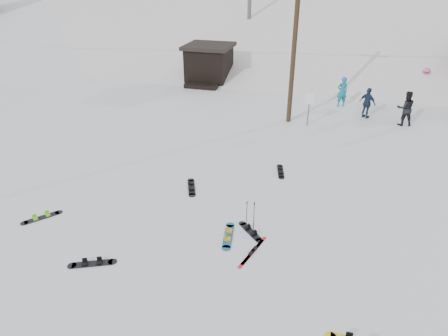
# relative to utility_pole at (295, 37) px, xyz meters

# --- Properties ---
(ground) EXTENTS (200.00, 200.00, 0.00)m
(ground) POSITION_rel_utility_pole_xyz_m (-2.00, -14.00, -4.68)
(ground) COLOR white
(ground) RESTS_ON ground
(ski_slope) EXTENTS (60.00, 85.24, 65.97)m
(ski_slope) POSITION_rel_utility_pole_xyz_m (-2.00, 41.00, -16.68)
(ski_slope) COLOR white
(ski_slope) RESTS_ON ground
(ridge_left) EXTENTS (47.54, 95.03, 58.38)m
(ridge_left) POSITION_rel_utility_pole_xyz_m (-38.00, 34.00, -15.68)
(ridge_left) COLOR white
(ridge_left) RESTS_ON ground
(treeline_left) EXTENTS (20.00, 64.00, 10.00)m
(treeline_left) POSITION_rel_utility_pole_xyz_m (-36.00, 26.00, -4.68)
(treeline_left) COLOR black
(treeline_left) RESTS_ON ground
(treeline_crest) EXTENTS (50.00, 6.00, 10.00)m
(treeline_crest) POSITION_rel_utility_pole_xyz_m (-2.00, 72.00, -4.68)
(treeline_crest) COLOR black
(treeline_crest) RESTS_ON ski_slope
(utility_pole) EXTENTS (2.00, 0.26, 9.00)m
(utility_pole) POSITION_rel_utility_pole_xyz_m (0.00, 0.00, 0.00)
(utility_pole) COLOR #3A2819
(utility_pole) RESTS_ON ground
(trail_sign) EXTENTS (0.50, 0.09, 1.85)m
(trail_sign) POSITION_rel_utility_pole_xyz_m (1.10, -0.42, -3.41)
(trail_sign) COLOR #595B60
(trail_sign) RESTS_ON ground
(lift_hut) EXTENTS (3.40, 4.10, 2.75)m
(lift_hut) POSITION_rel_utility_pole_xyz_m (-7.00, 6.94, -3.32)
(lift_hut) COLOR black
(lift_hut) RESTS_ON ground
(hero_snowboard) EXTENTS (0.49, 1.53, 0.11)m
(hero_snowboard) POSITION_rel_utility_pole_xyz_m (-0.47, -11.42, -4.65)
(hero_snowboard) COLOR #176295
(hero_snowboard) RESTS_ON ground
(hero_skis) EXTENTS (0.57, 1.73, 0.09)m
(hero_skis) POSITION_rel_utility_pole_xyz_m (0.49, -12.00, -4.65)
(hero_skis) COLOR red
(hero_skis) RESTS_ON ground
(ski_poles) EXTENTS (0.33, 0.09, 1.20)m
(ski_poles) POSITION_rel_utility_pole_xyz_m (0.16, -10.97, -4.06)
(ski_poles) COLOR black
(ski_poles) RESTS_ON ground
(board_scatter_a) EXTENTS (1.36, 0.77, 0.10)m
(board_scatter_a) POSITION_rel_utility_pole_xyz_m (-4.09, -13.87, -4.65)
(board_scatter_a) COLOR black
(board_scatter_a) RESTS_ON ground
(board_scatter_b) EXTENTS (0.75, 1.41, 0.11)m
(board_scatter_b) POSITION_rel_utility_pole_xyz_m (-2.76, -8.70, -4.65)
(board_scatter_b) COLOR black
(board_scatter_b) RESTS_ON ground
(board_scatter_c) EXTENTS (1.00, 1.18, 0.10)m
(board_scatter_c) POSITION_rel_utility_pole_xyz_m (-7.19, -12.19, -4.65)
(board_scatter_c) COLOR black
(board_scatter_c) RESTS_ON ground
(board_scatter_d) EXTENTS (1.03, 1.04, 0.09)m
(board_scatter_d) POSITION_rel_utility_pole_xyz_m (0.20, -10.97, -4.66)
(board_scatter_d) COLOR black
(board_scatter_d) RESTS_ON ground
(board_scatter_f) EXTENTS (0.50, 1.36, 0.10)m
(board_scatter_f) POSITION_rel_utility_pole_xyz_m (0.51, -6.34, -4.66)
(board_scatter_f) COLOR black
(board_scatter_f) RESTS_ON ground
(skier_teal) EXTENTS (0.81, 0.70, 1.87)m
(skier_teal) POSITION_rel_utility_pole_xyz_m (2.82, 3.59, -3.74)
(skier_teal) COLOR #0D7189
(skier_teal) RESTS_ON ground
(skier_dark) EXTENTS (1.06, 0.90, 1.94)m
(skier_dark) POSITION_rel_utility_pole_xyz_m (6.24, 1.16, -3.71)
(skier_dark) COLOR black
(skier_dark) RESTS_ON ground
(skier_pink) EXTENTS (1.04, 0.61, 1.60)m
(skier_pink) POSITION_rel_utility_pole_xyz_m (8.37, 8.83, -3.88)
(skier_pink) COLOR #F155A4
(skier_pink) RESTS_ON ground
(skier_navy) EXTENTS (1.10, 0.96, 1.78)m
(skier_navy) POSITION_rel_utility_pole_xyz_m (4.27, 1.80, -3.79)
(skier_navy) COLOR #19273E
(skier_navy) RESTS_ON ground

